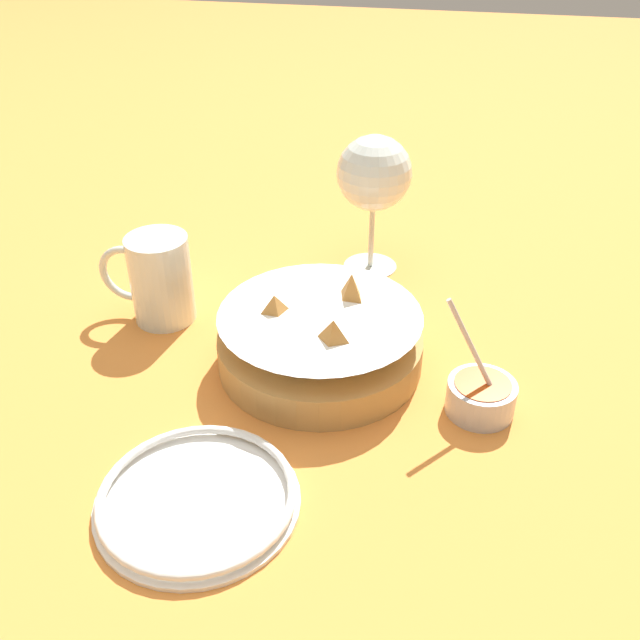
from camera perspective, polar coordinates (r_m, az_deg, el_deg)
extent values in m
plane|color=orange|center=(0.80, -1.73, -2.29)|extent=(4.00, 4.00, 0.00)
cylinder|color=#B2894C|center=(0.77, 0.00, -2.40)|extent=(0.22, 0.22, 0.04)
cone|color=white|center=(0.76, 0.00, -1.48)|extent=(0.22, 0.22, 0.06)
cylinder|color=#3D842D|center=(0.77, 0.00, -2.28)|extent=(0.16, 0.16, 0.01)
pyramid|color=#B77A38|center=(0.75, -3.62, 0.09)|extent=(0.08, 0.08, 0.06)
pyramid|color=#B77A38|center=(0.71, 1.07, -2.11)|extent=(0.07, 0.06, 0.06)
pyramid|color=#B77A38|center=(0.77, 2.51, 1.54)|extent=(0.07, 0.07, 0.07)
cylinder|color=#B7B7BC|center=(0.73, 12.74, -6.06)|extent=(0.07, 0.07, 0.03)
cylinder|color=#CC4C14|center=(0.72, 12.80, -5.69)|extent=(0.06, 0.06, 0.02)
cylinder|color=#B7B7BC|center=(0.69, 12.29, -2.65)|extent=(0.07, 0.01, 0.12)
cylinder|color=silver|center=(0.96, 4.03, 4.38)|extent=(0.07, 0.07, 0.00)
cylinder|color=silver|center=(0.94, 4.14, 6.84)|extent=(0.01, 0.01, 0.09)
sphere|color=silver|center=(0.90, 4.36, 11.65)|extent=(0.09, 0.09, 0.09)
sphere|color=#E5B77F|center=(0.91, 4.33, 10.96)|extent=(0.06, 0.06, 0.06)
cylinder|color=silver|center=(0.85, -12.60, 3.22)|extent=(0.07, 0.07, 0.11)
cylinder|color=orange|center=(0.85, -12.49, 2.48)|extent=(0.06, 0.06, 0.08)
torus|color=silver|center=(0.86, -15.08, 3.59)|extent=(0.07, 0.01, 0.07)
cylinder|color=white|center=(0.64, -9.76, -14.01)|extent=(0.18, 0.18, 0.01)
torus|color=white|center=(0.63, -9.81, -13.61)|extent=(0.17, 0.17, 0.01)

